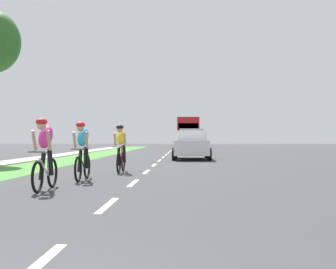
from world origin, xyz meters
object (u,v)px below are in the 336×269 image
Objects in this scene: sedan_white at (191,145)px; bus_red at (188,131)px; cyclist_lead at (45,153)px; cyclist_distant at (121,148)px; cyclist_trailing at (82,150)px; pickup_black at (187,141)px; suv_silver at (191,140)px.

bus_red reaches higher than sedan_white.
cyclist_lead and cyclist_distant have the same top height.
cyclist_trailing is (0.29, 2.30, 0.00)m from cyclist_lead.
cyclist_distant is at bearing -94.28° from pickup_black.
cyclist_lead and cyclist_trailing have the same top height.
cyclist_trailing is at bearing 82.70° from cyclist_lead.
bus_red is at bearing 85.89° from cyclist_lead.
pickup_black reaches higher than cyclist_lead.
pickup_black is at bearing -90.84° from bus_red.
bus_red reaches higher than cyclist_distant.
sedan_white is at bearing -89.42° from pickup_black.
cyclist_trailing is 1.00× the size of cyclist_distant.
bus_red is (-0.04, 32.24, 1.21)m from sedan_white.
cyclist_trailing is at bearing -102.99° from cyclist_distant.
cyclist_trailing is 0.15× the size of bus_red.
bus_red is at bearing 89.16° from pickup_black.
suv_silver is 11.87m from pickup_black.
pickup_black is (2.23, 29.78, 0.02)m from cyclist_distant.
suv_silver is (0.10, 8.76, 0.18)m from sedan_white.
pickup_black is at bearing 84.81° from cyclist_lead.
cyclist_distant is at bearing -93.32° from bus_red.
cyclist_lead is at bearing -95.19° from pickup_black.
sedan_white is (3.37, 14.22, -0.04)m from cyclist_lead.
sedan_white is (3.08, 11.92, -0.04)m from cyclist_trailing.
bus_red is (-0.14, 23.48, 1.03)m from suv_silver.
cyclist_distant is (0.64, 2.77, 0.00)m from cyclist_trailing.
suv_silver is at bearing -89.66° from bus_red.
cyclist_lead is at bearing -103.34° from sedan_white.
cyclist_lead is at bearing -100.44° from cyclist_distant.
cyclist_distant is 0.37× the size of suv_silver.
bus_red reaches higher than cyclist_lead.
sedan_white is at bearing -90.67° from suv_silver.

